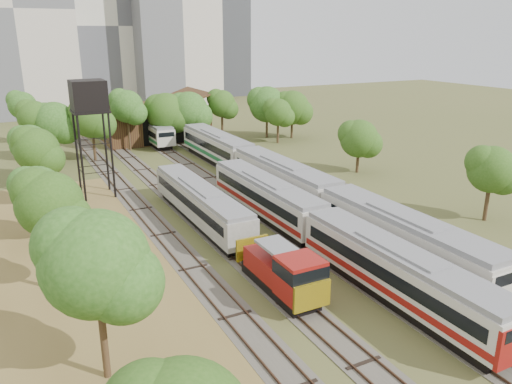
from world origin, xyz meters
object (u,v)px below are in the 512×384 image
railcar_red_set (320,228)px  railcar_green_set (284,180)px  shunter_locomotive (286,273)px  water_tower (89,99)px

railcar_red_set → railcar_green_set: (4.00, 12.42, 0.17)m
shunter_locomotive → water_tower: bearing=104.0°
railcar_green_set → shunter_locomotive: size_ratio=6.43×
railcar_red_set → water_tower: (-12.87, 22.62, 8.25)m
railcar_red_set → water_tower: size_ratio=2.87×
shunter_locomotive → railcar_red_set: bearing=39.2°
shunter_locomotive → railcar_green_set: bearing=60.0°
railcar_red_set → shunter_locomotive: railcar_red_set is taller
railcar_red_set → shunter_locomotive: size_ratio=4.27×
railcar_red_set → shunter_locomotive: (-6.00, -4.89, -0.30)m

